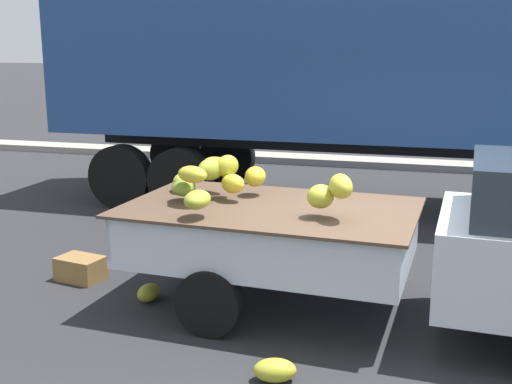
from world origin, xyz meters
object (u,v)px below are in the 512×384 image
at_px(pickup_truck, 482,245).
at_px(fallen_banana_bunch_near_tailgate, 149,293).
at_px(semi_trailer, 412,55).
at_px(fallen_banana_bunch_by_wheel, 275,370).
at_px(produce_crate, 81,268).

bearing_deg(pickup_truck, fallen_banana_bunch_near_tailgate, -175.30).
relative_size(semi_trailer, fallen_banana_bunch_by_wheel, 34.21).
height_order(pickup_truck, fallen_banana_bunch_near_tailgate, pickup_truck).
height_order(pickup_truck, produce_crate, pickup_truck).
xyz_separation_m(fallen_banana_bunch_by_wheel, produce_crate, (-2.76, 1.61, 0.04)).
distance_m(fallen_banana_bunch_by_wheel, produce_crate, 3.20).
distance_m(semi_trailer, fallen_banana_bunch_near_tailgate, 5.90).
xyz_separation_m(fallen_banana_bunch_near_tailgate, fallen_banana_bunch_by_wheel, (1.72, -1.26, 0.01)).
distance_m(fallen_banana_bunch_near_tailgate, fallen_banana_bunch_by_wheel, 2.13).
height_order(fallen_banana_bunch_near_tailgate, produce_crate, produce_crate).
xyz_separation_m(pickup_truck, fallen_banana_bunch_by_wheel, (-1.60, -1.36, -0.79)).
bearing_deg(fallen_banana_bunch_by_wheel, produce_crate, 149.66).
bearing_deg(produce_crate, fallen_banana_bunch_by_wheel, -30.34).
bearing_deg(produce_crate, semi_trailer, 52.34).
relative_size(pickup_truck, semi_trailer, 0.44).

